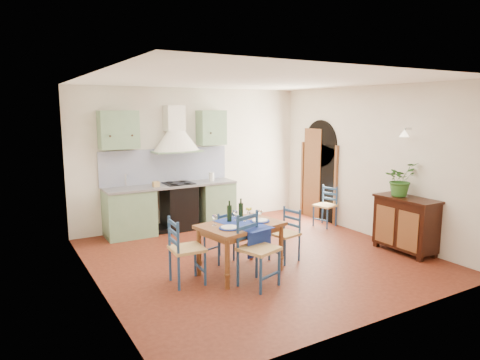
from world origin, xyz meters
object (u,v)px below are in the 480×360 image
Objects in this scene: dining_table at (241,229)px; sideboard at (406,223)px; chair_near at (257,249)px; potted_plant at (400,179)px.

sideboard is (2.83, -0.59, -0.15)m from dining_table.
dining_table reaches higher than sideboard.
chair_near reaches higher than sideboard.
dining_table is at bearing 171.18° from potted_plant.
potted_plant is (-0.01, 0.15, 0.71)m from sideboard.
sideboard is 1.84× the size of potted_plant.
sideboard is at bearing -86.93° from potted_plant.
dining_table is 0.52m from chair_near.
sideboard is 0.73m from potted_plant.
dining_table is 1.23× the size of sideboard.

